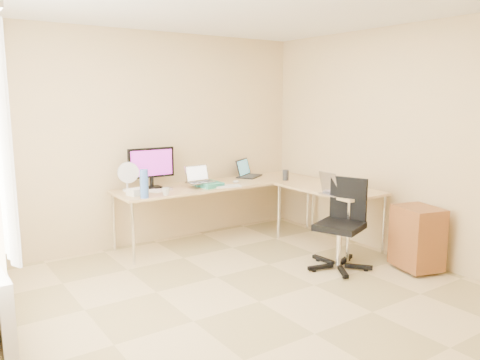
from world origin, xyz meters
TOP-DOWN VIEW (x-y plane):
  - floor at (0.00, 0.00)m, footprint 4.50×4.50m
  - wall_back at (0.00, 2.25)m, footprint 4.50×0.00m
  - wall_right at (2.10, 0.00)m, footprint 0.00×4.50m
  - desk_main at (0.72, 1.85)m, footprint 2.65×0.70m
  - desk_return at (1.70, 0.85)m, footprint 0.70×1.30m
  - monitor at (-0.09, 2.05)m, footprint 0.58×0.20m
  - book_stack at (0.52, 1.75)m, footprint 0.27×0.35m
  - laptop_center at (0.42, 1.75)m, footprint 0.33×0.26m
  - laptop_black at (1.36, 2.05)m, footprint 0.48×0.45m
  - keyboard at (0.64, 1.61)m, footprint 0.47×0.26m
  - mouse at (0.94, 1.76)m, footprint 0.10×0.07m
  - mug at (-0.15, 1.55)m, footprint 0.12×0.12m
  - cd_stack at (0.02, 1.83)m, footprint 0.14×0.14m
  - water_bottle at (-0.40, 1.55)m, footprint 0.11×0.11m
  - papers at (-0.16, 1.87)m, footprint 0.29×0.33m
  - white_box at (-0.40, 1.75)m, footprint 0.23×0.19m
  - desk_fan at (-0.40, 2.05)m, footprint 0.28×0.28m
  - black_cup at (1.59, 1.55)m, footprint 0.10×0.10m
  - laptop_return at (1.45, 0.52)m, footprint 0.32×0.25m
  - office_chair at (1.21, 0.20)m, footprint 0.75×0.75m
  - cabinet at (1.85, -0.30)m, footprint 0.49×0.55m

SIDE VIEW (x-z plane):
  - floor at x=0.00m, z-range 0.00..0.00m
  - cabinet at x=1.85m, z-range 0.04..0.68m
  - desk_main at x=0.72m, z-range 0.00..0.73m
  - desk_return at x=1.70m, z-range 0.00..0.73m
  - office_chair at x=1.21m, z-range 0.02..0.98m
  - papers at x=-0.16m, z-range 0.73..0.74m
  - keyboard at x=0.64m, z-range 0.73..0.75m
  - cd_stack at x=0.02m, z-range 0.73..0.76m
  - mouse at x=0.94m, z-range 0.73..0.76m
  - book_stack at x=0.52m, z-range 0.73..0.79m
  - white_box at x=-0.40m, z-range 0.73..0.80m
  - mug at x=-0.15m, z-range 0.73..0.82m
  - black_cup at x=1.59m, z-range 0.73..0.87m
  - laptop_return at x=1.45m, z-range 0.73..0.94m
  - laptop_black at x=1.36m, z-range 0.73..0.98m
  - desk_fan at x=-0.40m, z-range 0.73..1.04m
  - water_bottle at x=-0.40m, z-range 0.73..1.05m
  - laptop_center at x=0.42m, z-range 0.79..0.99m
  - monitor at x=-0.09m, z-range 0.73..1.22m
  - wall_back at x=0.00m, z-range -0.95..3.55m
  - wall_right at x=2.10m, z-range -0.95..3.55m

